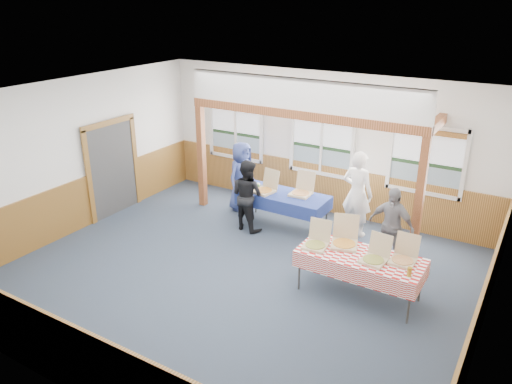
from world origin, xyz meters
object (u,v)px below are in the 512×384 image
at_px(table_right, 360,258).
at_px(woman_black, 247,195).
at_px(table_left, 283,196).
at_px(person_grey, 391,226).
at_px(man_blue, 242,176).
at_px(woman_white, 357,194).

distance_m(table_right, woman_black, 3.21).
relative_size(table_left, person_grey, 1.37).
bearing_deg(person_grey, man_blue, 178.00).
relative_size(table_left, table_right, 0.94).
xyz_separation_m(table_right, man_blue, (-3.62, 2.05, 0.11)).
distance_m(woman_black, person_grey, 3.05).
bearing_deg(person_grey, table_right, -84.93).
relative_size(table_right, person_grey, 1.45).
bearing_deg(man_blue, table_left, -95.90).
distance_m(table_right, woman_white, 2.36).
bearing_deg(table_left, woman_white, 5.81).
bearing_deg(woman_white, table_right, 119.16).
distance_m(woman_white, person_grey, 1.28).
xyz_separation_m(table_left, table_right, (2.36, -1.72, 0.00)).
distance_m(table_right, man_blue, 4.16).
distance_m(woman_white, man_blue, 2.74).
bearing_deg(woman_black, table_right, 167.82).
bearing_deg(table_right, man_blue, 165.19).
relative_size(man_blue, person_grey, 1.08).
bearing_deg(woman_black, person_grey, -167.28).
height_order(woman_white, man_blue, woman_white).
relative_size(woman_black, person_grey, 1.02).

